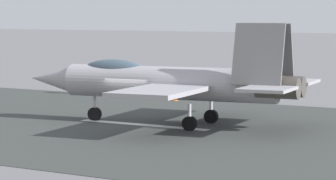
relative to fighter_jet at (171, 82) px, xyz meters
name	(u,v)px	position (x,y,z in m)	size (l,w,h in m)	color
ground_plane	(130,124)	(2.18, 0.81, -2.37)	(400.00, 400.00, 0.00)	slate
runway_strip	(130,124)	(2.16, 0.81, -2.36)	(240.00, 26.00, 0.02)	#383B39
fighter_jet	(171,82)	(0.00, 0.00, 0.00)	(16.63, 13.33, 5.57)	#A09CA4
crew_person	(73,83)	(15.26, -11.26, -1.58)	(0.48, 0.59, 1.60)	#1E2338
marker_cone_mid	(175,97)	(6.12, -10.83, -2.10)	(0.44, 0.44, 0.55)	orange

